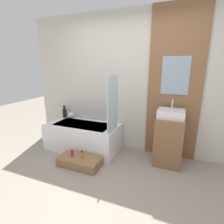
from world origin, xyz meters
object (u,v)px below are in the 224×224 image
vase_round_light (71,115)px  bottle_soap_secondary (82,155)px  bathtub (83,136)px  vase_tall_dark (65,113)px  bottle_soap_primary (72,154)px  sink (171,114)px  wooden_step_bench (80,162)px

vase_round_light → bottle_soap_secondary: 1.17m
bathtub → vase_tall_dark: 0.76m
vase_tall_dark → vase_round_light: size_ratio=1.95×
vase_round_light → bottle_soap_primary: bearing=-55.6°
sink → bathtub: bearing=-176.7°
sink → bottle_soap_primary: sink is taller
wooden_step_bench → sink: bearing=26.3°
bathtub → vase_tall_dark: size_ratio=5.34×
vase_tall_dark → vase_round_light: bearing=-7.1°
vase_round_light → wooden_step_bench: bearing=-49.4°
sink → vase_round_light: 2.08m
wooden_step_bench → bottle_soap_secondary: bottle_soap_secondary is taller
bottle_soap_secondary → wooden_step_bench: bearing=180.0°
bathtub → sink: 1.74m
vase_round_light → sink: bearing=-4.1°
bathtub → bottle_soap_primary: bathtub is taller
sink → vase_round_light: size_ratio=3.10×
sink → bottle_soap_secondary: (-1.30, -0.67, -0.67)m
bathtub → vase_round_light: bearing=150.7°
bathtub → wooden_step_bench: 0.66m
bathtub → bottle_soap_secondary: size_ratio=10.46×
sink → bottle_soap_secondary: bearing=-152.8°
sink → vase_round_light: sink is taller
wooden_step_bench → bottle_soap_secondary: (0.05, 0.00, 0.13)m
bathtub → vase_tall_dark: bearing=156.7°
wooden_step_bench → vase_round_light: size_ratio=5.19×
wooden_step_bench → bottle_soap_primary: 0.19m
wooden_step_bench → vase_tall_dark: bearing=136.5°
bottle_soap_primary → bottle_soap_secondary: size_ratio=0.77×
bathtub → bottle_soap_primary: size_ratio=13.67×
vase_round_light → bottle_soap_primary: (0.56, -0.82, -0.39)m
vase_tall_dark → bottle_soap_secondary: size_ratio=1.96×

